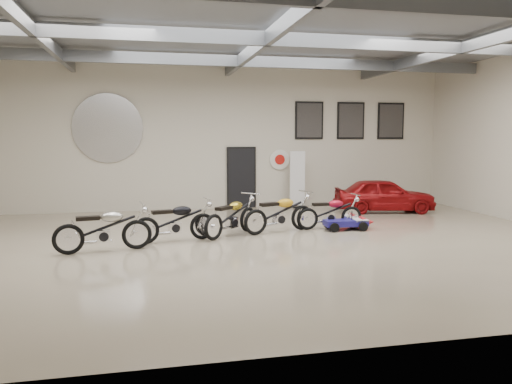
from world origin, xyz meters
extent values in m
cube|color=tan|center=(0.00, 0.00, 0.00)|extent=(16.00, 12.00, 0.01)
cube|color=slate|center=(0.00, 0.00, 5.00)|extent=(16.00, 12.00, 0.01)
cube|color=beige|center=(0.00, 6.00, 2.50)|extent=(16.00, 0.02, 5.00)
cube|color=black|center=(0.50, 5.95, 1.05)|extent=(0.92, 0.08, 2.10)
imported|color=maroon|center=(5.03, 4.00, 0.57)|extent=(2.00, 3.53, 1.13)
camera|label=1|loc=(-2.73, -11.36, 2.56)|focal=35.00mm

